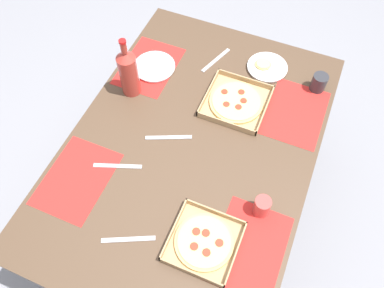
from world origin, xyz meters
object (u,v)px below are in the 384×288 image
(plate_near_left, at_px, (267,67))
(cup_spare, at_px, (262,206))
(plate_near_right, at_px, (154,67))
(pizza_box_center, at_px, (236,102))
(soda_bottle, at_px, (128,72))
(cup_clear_right, at_px, (319,83))
(pizza_box_edge_far, at_px, (204,242))

(plate_near_left, distance_m, cup_spare, 0.78)
(plate_near_right, bearing_deg, pizza_box_center, -96.96)
(plate_near_right, height_order, cup_spare, cup_spare)
(soda_bottle, relative_size, cup_spare, 3.51)
(pizza_box_center, bearing_deg, plate_near_left, -14.33)
(soda_bottle, height_order, cup_clear_right, soda_bottle)
(pizza_box_center, distance_m, plate_near_right, 0.46)
(plate_near_right, height_order, cup_clear_right, cup_clear_right)
(pizza_box_edge_far, relative_size, cup_spare, 2.84)
(cup_spare, bearing_deg, plate_near_right, 53.71)
(plate_near_right, xyz_separation_m, cup_spare, (-0.54, -0.73, 0.04))
(pizza_box_center, distance_m, pizza_box_edge_far, 0.70)
(plate_near_right, distance_m, soda_bottle, 0.22)
(cup_spare, distance_m, cup_clear_right, 0.72)
(plate_near_right, distance_m, plate_near_left, 0.57)
(soda_bottle, xyz_separation_m, cup_clear_right, (0.36, -0.83, -0.09))
(plate_near_left, bearing_deg, soda_bottle, 124.72)
(pizza_box_center, height_order, pizza_box_edge_far, same)
(plate_near_right, xyz_separation_m, plate_near_left, (0.22, -0.53, 0.00))
(pizza_box_center, height_order, plate_near_left, pizza_box_center)
(pizza_box_edge_far, distance_m, plate_near_left, 0.96)
(cup_spare, height_order, cup_clear_right, cup_spare)
(pizza_box_center, distance_m, plate_near_left, 0.28)
(plate_near_right, xyz_separation_m, soda_bottle, (-0.17, 0.04, 0.12))
(cup_spare, bearing_deg, plate_near_left, 14.94)
(pizza_box_edge_far, xyz_separation_m, cup_spare, (0.21, -0.16, 0.03))
(soda_bottle, bearing_deg, cup_spare, -115.19)
(pizza_box_edge_far, relative_size, cup_clear_right, 2.96)
(pizza_box_edge_far, distance_m, soda_bottle, 0.84)
(plate_near_right, relative_size, cup_spare, 2.30)
(plate_near_left, distance_m, cup_clear_right, 0.27)
(plate_near_right, bearing_deg, plate_near_left, -67.63)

